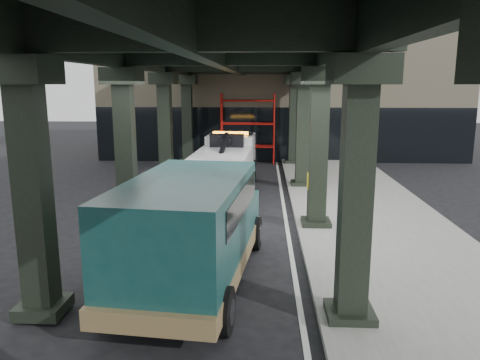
# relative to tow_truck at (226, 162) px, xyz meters

# --- Properties ---
(ground) EXTENTS (90.00, 90.00, 0.00)m
(ground) POSITION_rel_tow_truck_xyz_m (0.68, -7.47, -1.22)
(ground) COLOR black
(ground) RESTS_ON ground
(sidewalk) EXTENTS (5.00, 40.00, 0.15)m
(sidewalk) POSITION_rel_tow_truck_xyz_m (5.18, -5.47, -1.14)
(sidewalk) COLOR gray
(sidewalk) RESTS_ON ground
(lane_stripe) EXTENTS (0.12, 38.00, 0.01)m
(lane_stripe) POSITION_rel_tow_truck_xyz_m (2.38, -5.47, -1.21)
(lane_stripe) COLOR silver
(lane_stripe) RESTS_ON ground
(viaduct) EXTENTS (7.40, 32.00, 6.40)m
(viaduct) POSITION_rel_tow_truck_xyz_m (0.28, -5.47, 4.24)
(viaduct) COLOR black
(viaduct) RESTS_ON ground
(building) EXTENTS (22.00, 10.00, 8.00)m
(building) POSITION_rel_tow_truck_xyz_m (2.68, 12.53, 2.78)
(building) COLOR #C6B793
(building) RESTS_ON ground
(scaffolding) EXTENTS (3.08, 0.88, 4.00)m
(scaffolding) POSITION_rel_tow_truck_xyz_m (0.68, 7.18, 0.89)
(scaffolding) COLOR red
(scaffolding) RESTS_ON ground
(tow_truck) EXTENTS (2.54, 7.71, 2.50)m
(tow_truck) POSITION_rel_tow_truck_xyz_m (0.00, 0.00, 0.00)
(tow_truck) COLOR black
(tow_truck) RESTS_ON ground
(towed_van) EXTENTS (3.06, 6.49, 2.55)m
(towed_van) POSITION_rel_tow_truck_xyz_m (0.02, -9.90, 0.15)
(towed_van) COLOR #113D3C
(towed_van) RESTS_ON ground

